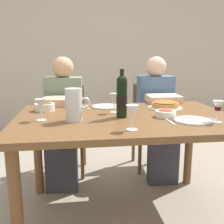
# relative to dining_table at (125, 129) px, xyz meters

# --- Properties ---
(ground_plane) EXTENTS (8.00, 8.00, 0.00)m
(ground_plane) POSITION_rel_dining_table_xyz_m (0.00, 0.00, -0.67)
(ground_plane) COLOR gray
(back_wall) EXTENTS (8.00, 0.10, 2.80)m
(back_wall) POSITION_rel_dining_table_xyz_m (0.00, 2.63, 0.73)
(back_wall) COLOR beige
(back_wall) RESTS_ON ground
(dining_table) EXTENTS (1.50, 1.00, 0.76)m
(dining_table) POSITION_rel_dining_table_xyz_m (0.00, 0.00, 0.00)
(dining_table) COLOR brown
(dining_table) RESTS_ON ground
(wine_bottle) EXTENTS (0.07, 0.07, 0.32)m
(wine_bottle) POSITION_rel_dining_table_xyz_m (-0.03, -0.03, 0.23)
(wine_bottle) COLOR black
(wine_bottle) RESTS_ON dining_table
(water_pitcher) EXTENTS (0.16, 0.11, 0.21)m
(water_pitcher) POSITION_rel_dining_table_xyz_m (-0.35, -0.09, 0.18)
(water_pitcher) COLOR silver
(water_pitcher) RESTS_ON dining_table
(baked_tart) EXTENTS (0.27, 0.27, 0.06)m
(baked_tart) POSITION_rel_dining_table_xyz_m (0.36, 0.22, 0.12)
(baked_tart) COLOR silver
(baked_tart) RESTS_ON dining_table
(salad_bowl) EXTENTS (0.14, 0.14, 0.05)m
(salad_bowl) POSITION_rel_dining_table_xyz_m (0.26, -0.06, 0.12)
(salad_bowl) COLOR white
(salad_bowl) RESTS_ON dining_table
(olive_bowl) EXTENTS (0.15, 0.15, 0.07)m
(olive_bowl) POSITION_rel_dining_table_xyz_m (-0.57, 0.26, 0.13)
(olive_bowl) COLOR white
(olive_bowl) RESTS_ON dining_table
(wine_glass_left_diner) EXTENTS (0.07, 0.07, 0.14)m
(wine_glass_left_diner) POSITION_rel_dining_table_xyz_m (-0.06, 0.12, 0.20)
(wine_glass_left_diner) COLOR silver
(wine_glass_left_diner) RESTS_ON dining_table
(wine_glass_right_diner) EXTENTS (0.07, 0.07, 0.14)m
(wine_glass_right_diner) POSITION_rel_dining_table_xyz_m (0.53, -0.25, 0.19)
(wine_glass_right_diner) COLOR silver
(wine_glass_right_diner) RESTS_ON dining_table
(wine_glass_centre) EXTENTS (0.07, 0.07, 0.14)m
(wine_glass_centre) POSITION_rel_dining_table_xyz_m (-0.03, -0.35, 0.19)
(wine_glass_centre) COLOR silver
(wine_glass_centre) RESTS_ON dining_table
(wine_glass_spare) EXTENTS (0.07, 0.07, 0.14)m
(wine_glass_spare) POSITION_rel_dining_table_xyz_m (-0.56, -0.05, 0.19)
(wine_glass_spare) COLOR silver
(wine_glass_spare) RESTS_ON dining_table
(dinner_plate_left_setting) EXTENTS (0.23, 0.23, 0.01)m
(dinner_plate_left_setting) POSITION_rel_dining_table_xyz_m (-0.10, 0.33, 0.10)
(dinner_plate_left_setting) COLOR silver
(dinner_plate_left_setting) RESTS_ON dining_table
(dinner_plate_right_setting) EXTENTS (0.24, 0.24, 0.01)m
(dinner_plate_right_setting) POSITION_rel_dining_table_xyz_m (0.39, -0.21, 0.10)
(dinner_plate_right_setting) COLOR white
(dinner_plate_right_setting) RESTS_ON dining_table
(fork_left_setting) EXTENTS (0.02, 0.16, 0.00)m
(fork_left_setting) POSITION_rel_dining_table_xyz_m (-0.25, 0.33, 0.09)
(fork_left_setting) COLOR silver
(fork_left_setting) RESTS_ON dining_table
(knife_left_setting) EXTENTS (0.02, 0.18, 0.00)m
(knife_left_setting) POSITION_rel_dining_table_xyz_m (0.05, 0.33, 0.09)
(knife_left_setting) COLOR silver
(knife_left_setting) RESTS_ON dining_table
(knife_right_setting) EXTENTS (0.02, 0.18, 0.00)m
(knife_right_setting) POSITION_rel_dining_table_xyz_m (0.54, -0.21, 0.09)
(knife_right_setting) COLOR silver
(knife_right_setting) RESTS_ON dining_table
(spoon_right_setting) EXTENTS (0.02, 0.16, 0.00)m
(spoon_right_setting) POSITION_rel_dining_table_xyz_m (0.24, -0.21, 0.09)
(spoon_right_setting) COLOR silver
(spoon_right_setting) RESTS_ON dining_table
(chair_left) EXTENTS (0.43, 0.43, 0.87)m
(chair_left) POSITION_rel_dining_table_xyz_m (-0.44, 0.89, -0.17)
(chair_left) COLOR brown
(chair_left) RESTS_ON ground
(diner_left) EXTENTS (0.36, 0.52, 1.16)m
(diner_left) POSITION_rel_dining_table_xyz_m (-0.46, 0.66, -0.05)
(diner_left) COLOR gray
(diner_left) RESTS_ON ground
(chair_right) EXTENTS (0.41, 0.41, 0.87)m
(chair_right) POSITION_rel_dining_table_xyz_m (0.45, 0.91, -0.17)
(chair_right) COLOR brown
(chair_right) RESTS_ON ground
(diner_right) EXTENTS (0.35, 0.51, 1.16)m
(diner_right) POSITION_rel_dining_table_xyz_m (0.45, 0.68, -0.05)
(diner_right) COLOR #4C6B93
(diner_right) RESTS_ON ground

